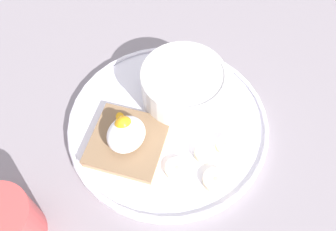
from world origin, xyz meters
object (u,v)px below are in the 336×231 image
Objects in this scene: banana_slice_right at (215,180)px; coffee_mug at (4,226)px; oatmeal_bowl at (181,85)px; banana_slice_left at (204,153)px; toast_slice at (128,142)px; poached_egg at (126,133)px; banana_slice_front at (177,169)px; banana_slice_back at (226,144)px.

coffee_mug reaches higher than banana_slice_right.
oatmeal_bowl is 10.40cm from banana_slice_left.
poached_egg reaches higher than toast_slice.
banana_slice_right is 0.40× the size of coffee_mug.
coffee_mug is (16.96, -6.52, 2.08)cm from toast_slice.
coffee_mug is at bearing -21.04° from toast_slice.
poached_egg is 8.40cm from banana_slice_front.
oatmeal_bowl reaches higher than banana_slice_left.
banana_slice_left is at bearing 140.63° from coffee_mug.
poached_egg reaches higher than banana_slice_front.
oatmeal_bowl is at bearing -135.43° from banana_slice_right.
banana_slice_left is 4.11cm from banana_slice_right.
banana_slice_back reaches higher than banana_slice_right.
banana_slice_back is at bearing 115.31° from poached_egg.
banana_slice_back is at bearing 145.63° from banana_slice_front.
coffee_mug is (16.53, -14.38, 2.39)cm from banana_slice_front.
banana_slice_left is at bearing -135.48° from banana_slice_right.
poached_egg is at bearing -134.51° from toast_slice.
poached_egg is at bearing -17.23° from oatmeal_bowl.
toast_slice is at bearing -93.10° from banana_slice_front.
coffee_mug is at bearing -20.54° from poached_egg.
banana_slice_front is at bearing 23.45° from oatmeal_bowl.
coffee_mug is (22.92, -18.75, 2.32)cm from banana_slice_back.
coffee_mug is (20.33, -16.68, 2.34)cm from banana_slice_left.
toast_slice reaches higher than banana_slice_left.
banana_slice_back is at bearing 63.40° from oatmeal_bowl.
oatmeal_bowl reaches higher than banana_slice_right.
poached_egg is 13.89cm from banana_slice_back.
banana_slice_right is (-0.32, 13.16, -2.60)cm from poached_egg.
poached_egg is at bearing 159.46° from coffee_mug.
toast_slice is at bearing -16.42° from oatmeal_bowl.
banana_slice_front is 1.58× the size of banana_slice_back.
banana_slice_front is (10.96, 4.75, -2.73)cm from oatmeal_bowl.
toast_slice is at bearing -64.00° from banana_slice_back.
poached_egg is 2.29× the size of banana_slice_back.
oatmeal_bowl is 10.90cm from poached_egg.
banana_slice_right is at bearing 91.95° from toast_slice.
banana_slice_front is (0.55, 7.98, -2.58)cm from poached_egg.
toast_slice is at bearing 45.49° from poached_egg.
banana_slice_back is at bearing 116.00° from toast_slice.
oatmeal_bowl reaches higher than toast_slice.
poached_egg reaches higher than banana_slice_right.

